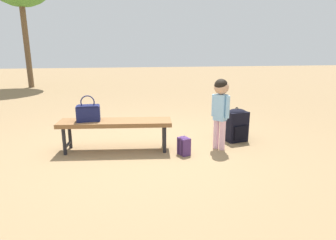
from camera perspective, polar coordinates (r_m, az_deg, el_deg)
The scene contains 6 objects.
ground_plane at distance 4.23m, azimuth -4.56°, elevation -5.78°, with size 40.00×40.00×0.00m, color #8C704C.
park_bench at distance 4.11m, azimuth -10.61°, elevation -0.87°, with size 1.64×0.58×0.45m.
handbag at distance 4.13m, azimuth -15.88°, elevation 1.52°, with size 0.32×0.19×0.37m.
child_standing at distance 4.10m, azimuth 10.63°, elevation 3.44°, with size 0.21×0.23×1.04m.
backpack_large at distance 4.63m, azimuth 13.66°, elevation -0.82°, with size 0.37×0.33×0.56m.
backpack_small at distance 3.94m, azimuth 3.26°, elevation -5.10°, with size 0.18×0.20×0.28m.
Camera 1 is at (-0.35, -3.97, 1.44)m, focal length 30.03 mm.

